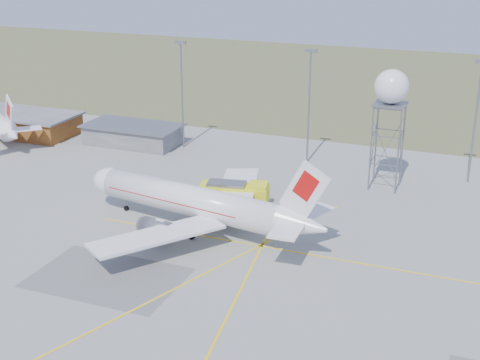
% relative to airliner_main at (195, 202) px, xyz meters
% --- Properties ---
extents(grass_strip, '(400.00, 120.00, 0.03)m').
position_rel_airliner_main_xyz_m(grass_strip, '(16.25, 108.12, -4.00)').
color(grass_strip, '#515D33').
rests_on(grass_strip, ground).
extents(building_orange, '(33.00, 12.00, 4.30)m').
position_rel_airliner_main_xyz_m(building_orange, '(-58.75, 30.12, -1.85)').
color(building_orange, '#915B1F').
rests_on(building_orange, ground).
extents(building_grey, '(19.00, 10.00, 3.90)m').
position_rel_airliner_main_xyz_m(building_grey, '(-28.75, 32.12, -2.05)').
color(building_grey, gray).
rests_on(building_grey, ground).
extents(mast_a, '(2.20, 0.50, 20.50)m').
position_rel_airliner_main_xyz_m(mast_a, '(-18.75, 34.12, 8.05)').
color(mast_a, slate).
rests_on(mast_a, ground).
extents(mast_b, '(2.20, 0.50, 20.50)m').
position_rel_airliner_main_xyz_m(mast_b, '(6.25, 34.12, 8.05)').
color(mast_b, slate).
rests_on(mast_b, ground).
extents(mast_c, '(2.20, 0.50, 20.50)m').
position_rel_airliner_main_xyz_m(mast_c, '(34.25, 34.12, 8.05)').
color(mast_c, slate).
rests_on(mast_c, ground).
extents(airliner_main, '(38.47, 36.99, 13.12)m').
position_rel_airliner_main_xyz_m(airliner_main, '(0.00, 0.00, 0.00)').
color(airliner_main, white).
rests_on(airliner_main, ground).
extents(radar_tower, '(5.38, 5.38, 19.46)m').
position_rel_airliner_main_xyz_m(radar_tower, '(21.66, 26.22, 6.90)').
color(radar_tower, slate).
rests_on(radar_tower, ground).
extents(fire_truck, '(10.78, 5.67, 4.13)m').
position_rel_airliner_main_xyz_m(fire_truck, '(2.40, 9.29, -2.04)').
color(fire_truck, yellow).
rests_on(fire_truck, ground).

